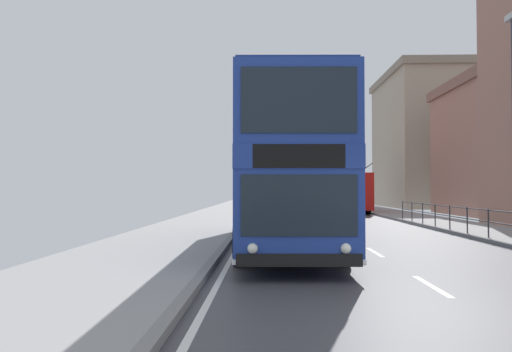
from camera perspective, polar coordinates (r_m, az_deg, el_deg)
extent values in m
cube|color=#404045|center=(7.38, 26.41, -15.59)|extent=(8.40, 140.00, 0.06)
cube|color=silver|center=(9.74, 19.80, -11.97)|extent=(0.12, 2.00, 0.00)
cube|color=silver|center=(14.32, 13.67, -8.63)|extent=(0.12, 2.00, 0.00)
cube|color=silver|center=(19.02, 10.59, -6.88)|extent=(0.12, 2.00, 0.00)
cube|color=silver|center=(23.75, 8.74, -5.82)|extent=(0.12, 2.00, 0.00)
cube|color=silver|center=(28.51, 7.51, -5.10)|extent=(0.12, 2.00, 0.00)
cube|color=silver|center=(33.28, 6.64, -4.59)|extent=(0.12, 2.00, 0.00)
cube|color=silver|center=(38.05, 5.98, -4.21)|extent=(0.12, 2.00, 0.00)
cube|color=silver|center=(42.84, 5.47, -3.91)|extent=(0.12, 2.00, 0.00)
cube|color=silver|center=(47.62, 5.07, -3.67)|extent=(0.12, 2.00, 0.00)
cube|color=silver|center=(52.41, 4.73, -3.48)|extent=(0.12, 2.00, 0.00)
cube|color=silver|center=(57.20, 4.46, -3.32)|extent=(0.12, 2.00, 0.00)
cube|color=silver|center=(6.80, -6.95, -16.68)|extent=(0.12, 133.00, 0.00)
cube|color=slate|center=(6.84, -9.96, -16.00)|extent=(0.20, 140.00, 0.14)
cube|color=gray|center=(7.53, -26.37, -14.52)|extent=(4.00, 140.00, 0.14)
cube|color=navy|center=(14.81, 3.24, -3.56)|extent=(2.72, 11.22, 1.82)
cube|color=navy|center=(14.82, 3.23, 0.87)|extent=(2.74, 11.28, 0.47)
cube|color=navy|center=(14.90, 3.22, 4.97)|extent=(2.72, 11.22, 1.66)
cube|color=navy|center=(15.02, 3.22, 8.26)|extent=(2.64, 10.89, 0.08)
cube|color=#19232D|center=(9.22, 5.04, -3.43)|extent=(2.20, 0.08, 1.16)
cube|color=black|center=(9.23, 5.03, 2.33)|extent=(1.75, 0.07, 0.45)
cube|color=#19232D|center=(9.37, 5.01, 8.85)|extent=(2.20, 0.08, 1.26)
cube|color=black|center=(9.31, 5.06, -9.76)|extent=(2.37, 0.13, 0.24)
cube|color=silver|center=(14.87, 3.24, -6.83)|extent=(2.75, 11.28, 0.10)
cube|color=#19232D|center=(15.20, 7.93, -2.54)|extent=(0.20, 8.71, 0.94)
cube|color=#19232D|center=(15.03, 8.04, 5.24)|extent=(0.23, 10.06, 0.99)
cube|color=#19232D|center=(15.08, -1.61, -2.56)|extent=(0.20, 8.71, 0.94)
cube|color=#19232D|center=(14.90, -1.64, 5.29)|extent=(0.23, 10.06, 0.99)
sphere|color=white|center=(9.38, 10.44, -8.32)|extent=(0.20, 0.20, 0.20)
sphere|color=white|center=(9.24, -0.40, -8.45)|extent=(0.20, 0.20, 0.20)
cube|color=#19232D|center=(10.76, 11.16, -4.97)|extent=(0.04, 0.90, 1.56)
cylinder|color=black|center=(11.63, 10.07, -7.74)|extent=(0.32, 1.05, 1.04)
cylinder|color=black|center=(11.48, -1.91, -7.85)|extent=(0.32, 1.05, 1.04)
cylinder|color=black|center=(18.62, 6.35, -5.41)|extent=(0.32, 1.05, 1.04)
cylinder|color=black|center=(18.52, -1.07, -5.44)|extent=(0.32, 1.05, 1.04)
cube|color=red|center=(38.62, 10.20, -1.76)|extent=(2.59, 9.95, 2.59)
cube|color=#19232D|center=(38.43, 8.33, -1.23)|extent=(0.08, 8.44, 1.24)
cube|color=#19232D|center=(38.84, 12.04, -1.22)|extent=(0.08, 8.44, 1.24)
cube|color=#19232D|center=(43.54, 9.15, -1.40)|extent=(2.16, 0.05, 1.55)
cylinder|color=black|center=(41.40, 7.90, -3.33)|extent=(0.29, 0.96, 0.96)
cylinder|color=black|center=(41.76, 11.19, -3.30)|extent=(0.29, 0.96, 0.96)
cylinder|color=black|center=(35.33, 9.09, -3.63)|extent=(0.29, 0.96, 0.96)
cylinder|color=black|center=(35.75, 12.93, -3.59)|extent=(0.29, 0.96, 0.96)
cylinder|color=#2D3338|center=(18.37, 25.47, -4.99)|extent=(0.05, 0.05, 0.98)
cylinder|color=#2D3338|center=(19.99, 23.41, -4.72)|extent=(0.05, 0.05, 0.98)
cylinder|color=#2D3338|center=(21.63, 21.66, -4.49)|extent=(0.05, 0.05, 0.98)
cylinder|color=#2D3338|center=(23.28, 20.16, -4.28)|extent=(0.05, 0.05, 0.98)
cylinder|color=#2D3338|center=(24.96, 18.86, -4.11)|extent=(0.05, 0.05, 0.98)
cylinder|color=#2D3338|center=(26.64, 17.72, -3.95)|extent=(0.05, 0.05, 0.98)
cylinder|color=#2D3338|center=(28.33, 16.72, -3.81)|extent=(0.05, 0.05, 0.98)
cylinder|color=#423328|center=(46.97, 11.83, -0.61)|extent=(0.29, 0.29, 4.76)
cylinder|color=#423328|center=(46.89, 12.63, 0.89)|extent=(1.34, 0.57, 1.03)
cylinder|color=#423328|center=(46.58, 11.35, 0.37)|extent=(1.02, 0.79, 1.00)
cylinder|color=#423328|center=(46.72, 10.97, 1.53)|extent=(1.57, 0.49, 1.70)
cylinder|color=#423328|center=(47.69, 11.70, 1.37)|extent=(0.16, 1.42, 1.31)
cylinder|color=#423328|center=(46.58, 11.91, 1.84)|extent=(0.08, 1.00, 1.49)
cylinder|color=#423328|center=(47.79, 12.13, 0.46)|extent=(0.89, 1.55, 1.17)
cylinder|color=#423328|center=(47.85, 12.08, 0.80)|extent=(0.81, 1.64, 0.96)
cube|color=gray|center=(52.84, 21.26, 3.56)|extent=(11.93, 13.50, 12.76)
cube|color=slate|center=(53.85, 21.19, 10.71)|extent=(12.40, 14.04, 0.70)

